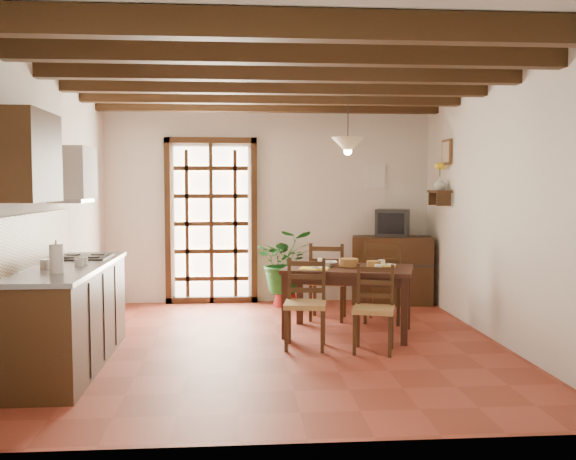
{
  "coord_description": "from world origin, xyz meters",
  "views": [
    {
      "loc": [
        -0.44,
        -6.43,
        1.63
      ],
      "look_at": [
        0.1,
        0.4,
        1.15
      ],
      "focal_mm": 40.0,
      "sensor_mm": 36.0,
      "label": 1
    }
  ],
  "objects": [
    {
      "name": "room_shell",
      "position": [
        0.0,
        0.0,
        1.82
      ],
      "size": [
        4.52,
        5.02,
        2.81
      ],
      "color": "silver",
      "rests_on": "ground_plane"
    },
    {
      "name": "plant_pot",
      "position": [
        0.2,
        2.12,
        0.11
      ],
      "size": [
        0.34,
        0.34,
        0.21
      ],
      "primitive_type": "cone",
      "color": "maroon",
      "rests_on": "ground_plane"
    },
    {
      "name": "crt_tv",
      "position": [
        1.69,
        2.22,
        1.11
      ],
      "size": [
        0.54,
        0.52,
        0.37
      ],
      "rotation": [
        0.0,
        0.0,
        -0.34
      ],
      "color": "black",
      "rests_on": "sideboard"
    },
    {
      "name": "fuse_box",
      "position": [
        1.5,
        2.48,
        1.75
      ],
      "size": [
        0.25,
        0.03,
        0.32
      ],
      "primitive_type": "cube",
      "color": "white",
      "rests_on": "room_shell"
    },
    {
      "name": "pendant_lamp",
      "position": [
        0.77,
        0.54,
        2.08
      ],
      "size": [
        0.36,
        0.36,
        0.84
      ],
      "color": "black",
      "rests_on": "room_shell"
    },
    {
      "name": "framed_picture",
      "position": [
        2.22,
        1.6,
        2.05
      ],
      "size": [
        0.03,
        0.32,
        0.32
      ],
      "color": "brown",
      "rests_on": "room_shell"
    },
    {
      "name": "table_bowl",
      "position": [
        0.55,
        0.56,
        0.76
      ],
      "size": [
        0.22,
        0.22,
        0.05
      ],
      "primitive_type": "imported",
      "rotation": [
        0.0,
        0.0,
        -0.04
      ],
      "color": "white",
      "rests_on": "dining_table"
    },
    {
      "name": "sideboard",
      "position": [
        1.69,
        2.23,
        0.46
      ],
      "size": [
        1.16,
        0.69,
        0.92
      ],
      "primitive_type": "cube",
      "rotation": [
        0.0,
        0.0,
        -0.19
      ],
      "color": "#342010",
      "rests_on": "ground_plane"
    },
    {
      "name": "chair_far_left",
      "position": [
        0.65,
        1.2,
        0.3
      ],
      "size": [
        0.53,
        0.51,
        0.94
      ],
      "rotation": [
        0.0,
        0.0,
        2.88
      ],
      "color": "#A47E46",
      "rests_on": "ground_plane"
    },
    {
      "name": "chair_far_right",
      "position": [
        1.29,
        1.0,
        0.31
      ],
      "size": [
        0.58,
        0.57,
        0.98
      ],
      "rotation": [
        0.0,
        0.0,
        2.75
      ],
      "color": "#A47E46",
      "rests_on": "ground_plane"
    },
    {
      "name": "french_door",
      "position": [
        -0.8,
        2.45,
        1.18
      ],
      "size": [
        1.26,
        0.11,
        2.32
      ],
      "color": "white",
      "rests_on": "ground_plane"
    },
    {
      "name": "shelf_flowers",
      "position": [
        2.14,
        1.6,
        1.86
      ],
      "size": [
        0.14,
        0.14,
        0.36
      ],
      "color": "yellow",
      "rests_on": "shelf_vase"
    },
    {
      "name": "potted_plant",
      "position": [
        0.2,
        2.12,
        0.57
      ],
      "size": [
        2.01,
        1.73,
        2.23
      ],
      "primitive_type": "imported",
      "rotation": [
        0.0,
        0.0,
        0.01
      ],
      "color": "#144C19",
      "rests_on": "ground_plane"
    },
    {
      "name": "chair_near_left",
      "position": [
        0.23,
        -0.12,
        0.28
      ],
      "size": [
        0.47,
        0.45,
        0.89
      ],
      "rotation": [
        0.0,
        0.0,
        -0.17
      ],
      "color": "#A47E46",
      "rests_on": "ground_plane"
    },
    {
      "name": "counter_items",
      "position": [
        -1.95,
        -0.51,
        0.96
      ],
      "size": [
        0.5,
        1.43,
        0.25
      ],
      "color": "black",
      "rests_on": "kitchen_counter"
    },
    {
      "name": "table_setting",
      "position": [
        0.77,
        0.44,
        0.75
      ],
      "size": [
        0.99,
        0.66,
        0.09
      ],
      "rotation": [
        0.0,
        0.0,
        -0.3
      ],
      "color": "yellow",
      "rests_on": "dining_table"
    },
    {
      "name": "shelf_vase",
      "position": [
        2.14,
        1.6,
        1.65
      ],
      "size": [
        0.15,
        0.15,
        0.15
      ],
      "primitive_type": "imported",
      "color": "#B2BFB2",
      "rests_on": "wall_shelf"
    },
    {
      "name": "kitchen_counter",
      "position": [
        -1.96,
        -0.6,
        0.47
      ],
      "size": [
        0.64,
        2.25,
        1.38
      ],
      "color": "#342010",
      "rests_on": "ground_plane"
    },
    {
      "name": "range_hood",
      "position": [
        -2.05,
        -0.05,
        1.73
      ],
      "size": [
        0.38,
        0.6,
        0.54
      ],
      "color": "white",
      "rests_on": "room_shell"
    },
    {
      "name": "wall_shelf",
      "position": [
        2.14,
        1.6,
        1.51
      ],
      "size": [
        0.2,
        0.42,
        0.2
      ],
      "color": "#342010",
      "rests_on": "room_shell"
    },
    {
      "name": "chair_near_right",
      "position": [
        0.88,
        -0.33,
        0.27
      ],
      "size": [
        0.48,
        0.47,
        0.85
      ],
      "rotation": [
        0.0,
        0.0,
        -0.3
      ],
      "color": "#A47E46",
      "rests_on": "ground_plane"
    },
    {
      "name": "ceiling_beams",
      "position": [
        0.0,
        0.0,
        2.69
      ],
      "size": [
        4.5,
        4.34,
        0.2
      ],
      "color": "black",
      "rests_on": "room_shell"
    },
    {
      "name": "ground_plane",
      "position": [
        0.0,
        0.0,
        0.0
      ],
      "size": [
        5.0,
        5.0,
        0.0
      ],
      "primitive_type": "plane",
      "color": "brown"
    },
    {
      "name": "dining_table",
      "position": [
        0.77,
        0.44,
        0.64
      ],
      "size": [
        1.56,
        1.24,
        0.74
      ],
      "rotation": [
        0.0,
        0.0,
        -0.3
      ],
      "color": "black",
      "rests_on": "ground_plane"
    },
    {
      "name": "upper_cabinet",
      "position": [
        -2.08,
        -1.3,
        1.85
      ],
      "size": [
        0.35,
        0.8,
        0.7
      ],
      "primitive_type": "cube",
      "color": "#342010",
      "rests_on": "room_shell"
    }
  ]
}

